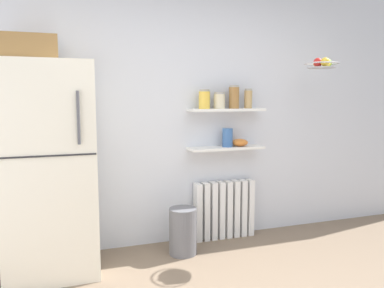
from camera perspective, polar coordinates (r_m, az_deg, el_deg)
back_wall at (r=3.89m, az=-0.17°, el=4.52°), size 7.04×0.10×2.60m
refrigerator at (r=3.35m, az=-20.69°, el=-2.92°), size 0.72×0.69×1.94m
radiator at (r=4.06m, az=4.86°, el=-9.76°), size 0.65×0.12×0.60m
wall_shelf_lower at (r=3.89m, az=5.14°, el=-0.60°), size 0.78×0.22×0.02m
wall_shelf_upper at (r=3.86m, az=5.20°, el=5.11°), size 0.78×0.22×0.02m
storage_jar_0 at (r=3.76m, az=1.86°, el=6.71°), size 0.11×0.11×0.19m
storage_jar_1 at (r=3.82m, az=4.12°, el=6.51°), size 0.11×0.11×0.16m
storage_jar_2 at (r=3.89m, az=6.30°, el=7.00°), size 0.10×0.10×0.23m
storage_jar_3 at (r=3.96m, az=8.41°, el=6.73°), size 0.08×0.08×0.20m
vase at (r=3.88m, az=5.35°, el=0.98°), size 0.11×0.11×0.19m
shelf_bowl at (r=3.95m, az=7.15°, el=0.23°), size 0.17×0.17×0.08m
trash_bin at (r=3.67m, az=-1.38°, el=-12.92°), size 0.26×0.26×0.44m
hanging_fruit_basket at (r=3.99m, az=18.91°, el=11.30°), size 0.33×0.33×0.10m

